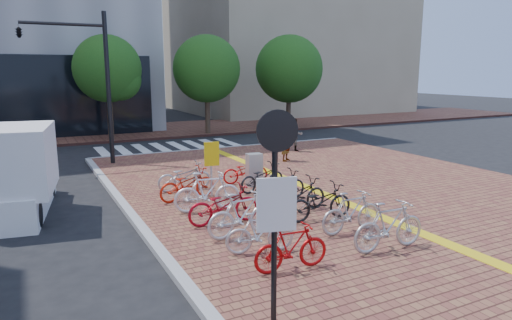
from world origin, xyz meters
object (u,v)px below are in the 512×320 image
bike_1 (260,232)px  bike_11 (280,185)px  bike_12 (262,177)px  bike_13 (245,171)px  box_truck (8,172)px  bike_0 (291,247)px  bike_3 (224,205)px  bike_6 (184,176)px  bike_10 (298,195)px  notice_sign (276,193)px  bike_4 (207,192)px  bike_8 (351,212)px  pedestrian_b (295,135)px  bike_2 (242,214)px  bike_7 (389,226)px  bike_9 (320,202)px  utility_box (254,170)px  yellow_sign (211,159)px  traffic_light_pole (69,60)px  bike_5 (187,184)px  pedestrian_a (286,141)px

bike_1 → bike_11: bike_11 is taller
bike_12 → bike_13: (-0.03, 1.23, -0.03)m
bike_1 → box_truck: bearing=50.4°
bike_0 → bike_3: (-0.08, 3.23, 0.02)m
bike_6 → box_truck: bearing=87.3°
bike_0 → bike_10: bearing=-29.8°
notice_sign → box_truck: notice_sign is taller
bike_10 → bike_4: bearing=59.6°
bike_13 → notice_sign: 9.35m
bike_8 → pedestrian_b: 11.57m
bike_2 → bike_11: size_ratio=1.03×
bike_7 → bike_11: bike_7 is taller
notice_sign → box_truck: (-3.79, 8.79, -1.05)m
bike_1 → bike_9: bearing=-50.8°
bike_8 → bike_3: bearing=50.9°
bike_11 → bike_13: (0.01, 2.44, -0.04)m
bike_9 → bike_11: size_ratio=1.05×
bike_2 → pedestrian_b: size_ratio=1.12×
bike_8 → bike_9: size_ratio=0.93×
utility_box → yellow_sign: (-1.83, -0.63, 0.65)m
bike_3 → bike_6: 3.73m
bike_3 → bike_13: bike_3 is taller
bike_8 → utility_box: utility_box is taller
bike_11 → traffic_light_pole: bearing=29.4°
bike_9 → bike_13: bike_9 is taller
bike_2 → bike_5: (-0.14, 3.67, -0.05)m
yellow_sign → box_truck: size_ratio=0.37×
bike_9 → traffic_light_pole: bearing=29.9°
bike_13 → bike_6: bearing=97.1°
bike_9 → box_truck: size_ratio=0.39×
bike_12 → bike_13: bike_12 is taller
notice_sign → traffic_light_pole: traffic_light_pole is taller
bike_5 → bike_10: bearing=-147.8°
pedestrian_a → bike_9: bearing=-153.2°
bike_7 → box_truck: bearing=48.5°
bike_12 → notice_sign: bearing=142.7°
pedestrian_b → bike_13: bearing=-109.0°
utility_box → notice_sign: 8.97m
bike_0 → bike_8: bike_8 is taller
bike_1 → bike_9: size_ratio=0.82×
bike_8 → bike_0: bearing=115.8°
bike_5 → box_truck: box_truck is taller
pedestrian_a → bike_1: bearing=-162.6°
bike_8 → bike_4: bearing=37.8°
bike_11 → pedestrian_b: size_ratio=1.09×
bike_3 → bike_7: (2.54, -3.32, 0.06)m
bike_2 → pedestrian_b: pedestrian_b is taller
bike_8 → bike_11: bike_8 is taller
box_truck → bike_0: bearing=-55.2°
bike_9 → notice_sign: 5.54m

